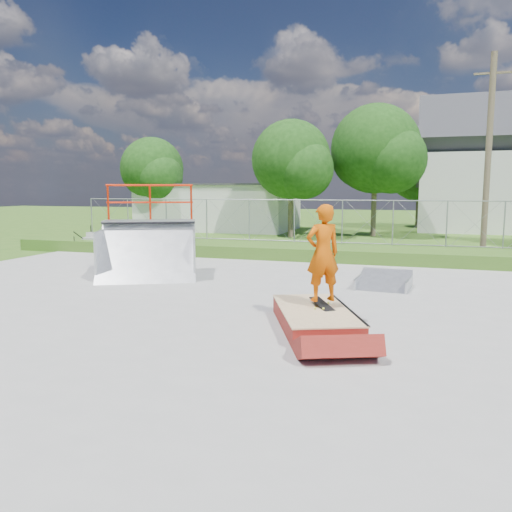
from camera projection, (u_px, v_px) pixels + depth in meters
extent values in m
plane|color=#34601B|center=(186.00, 310.00, 11.21)|extent=(120.00, 120.00, 0.00)
cube|color=#989896|center=(186.00, 310.00, 11.21)|extent=(20.00, 16.00, 0.04)
cube|color=#34601B|center=(288.00, 251.00, 20.15)|extent=(24.00, 3.00, 0.50)
cube|color=maroon|center=(315.00, 319.00, 9.70)|extent=(2.24, 2.99, 0.38)
cube|color=tan|center=(315.00, 309.00, 9.68)|extent=(2.26, 3.02, 0.03)
cube|color=black|center=(322.00, 304.00, 9.83)|extent=(0.63, 0.78, 0.13)
imported|color=#CB4E04|center=(323.00, 257.00, 9.71)|extent=(0.83, 0.77, 1.90)
cube|color=#B9B9B4|center=(220.00, 208.00, 34.20)|extent=(10.00, 6.00, 3.00)
cube|color=#B9B9B4|center=(483.00, 193.00, 32.73)|extent=(8.00, 6.00, 5.00)
cube|color=#313136|center=(486.00, 140.00, 32.28)|extent=(8.40, 6.08, 6.08)
cylinder|color=brown|center=(488.00, 157.00, 19.76)|extent=(0.24, 0.24, 8.00)
cylinder|color=brown|center=(291.00, 216.00, 28.65)|extent=(0.30, 0.30, 2.45)
sphere|color=#153A0F|center=(291.00, 159.00, 28.24)|extent=(4.48, 4.48, 4.48)
sphere|color=#153A0F|center=(303.00, 169.00, 27.53)|extent=(3.36, 3.36, 3.36)
cylinder|color=brown|center=(374.00, 212.00, 29.16)|extent=(0.30, 0.30, 2.80)
sphere|color=#153A0F|center=(376.00, 149.00, 28.69)|extent=(5.12, 5.12, 5.12)
sphere|color=#153A0F|center=(392.00, 159.00, 27.88)|extent=(3.84, 3.84, 3.84)
cylinder|color=brown|center=(153.00, 213.00, 33.57)|extent=(0.30, 0.30, 2.27)
sphere|color=#153A0F|center=(152.00, 169.00, 33.18)|extent=(4.16, 4.16, 4.16)
sphere|color=#153A0F|center=(159.00, 176.00, 32.52)|extent=(3.12, 3.12, 3.12)
cylinder|color=brown|center=(418.00, 213.00, 36.01)|extent=(0.30, 0.30, 2.10)
sphere|color=#153A0F|center=(419.00, 175.00, 35.65)|extent=(3.84, 3.84, 3.84)
sphere|color=#153A0F|center=(430.00, 181.00, 35.04)|extent=(2.88, 2.88, 2.88)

